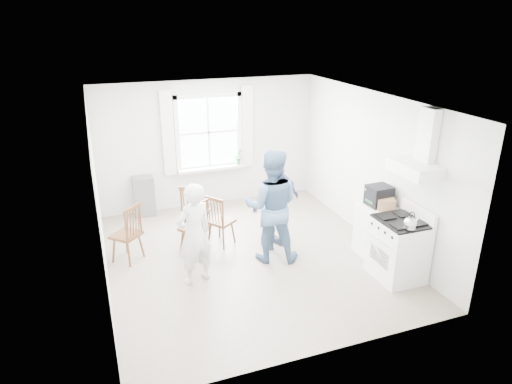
% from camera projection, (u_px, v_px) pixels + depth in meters
% --- Properties ---
extents(room_shell, '(4.62, 5.12, 2.64)m').
position_uv_depth(room_shell, '(249.00, 184.00, 7.14)').
color(room_shell, gray).
rests_on(room_shell, ground).
extents(window_assembly, '(1.88, 0.24, 1.70)m').
position_uv_depth(window_assembly, '(209.00, 137.00, 9.23)').
color(window_assembly, white).
rests_on(window_assembly, room_shell).
extents(range_hood, '(0.45, 0.76, 0.94)m').
position_uv_depth(range_hood, '(419.00, 157.00, 6.41)').
color(range_hood, white).
rests_on(range_hood, room_shell).
extents(shelf_unit, '(0.40, 0.30, 0.80)m').
position_uv_depth(shelf_unit, '(144.00, 196.00, 9.06)').
color(shelf_unit, slate).
rests_on(shelf_unit, ground).
extents(gas_stove, '(0.68, 0.76, 1.12)m').
position_uv_depth(gas_stove, '(398.00, 248.00, 6.87)').
color(gas_stove, white).
rests_on(gas_stove, ground).
extents(kettle, '(0.19, 0.19, 0.27)m').
position_uv_depth(kettle, '(410.00, 223.00, 6.39)').
color(kettle, silver).
rests_on(kettle, gas_stove).
extents(low_cabinet, '(0.50, 0.55, 0.90)m').
position_uv_depth(low_cabinet, '(375.00, 230.00, 7.52)').
color(low_cabinet, white).
rests_on(low_cabinet, ground).
extents(stereo_stack, '(0.38, 0.34, 0.33)m').
position_uv_depth(stereo_stack, '(379.00, 196.00, 7.31)').
color(stereo_stack, black).
rests_on(stereo_stack, low_cabinet).
extents(cardboard_box, '(0.32, 0.28, 0.17)m').
position_uv_depth(cardboard_box, '(386.00, 204.00, 7.18)').
color(cardboard_box, '#A0734D').
rests_on(cardboard_box, low_cabinet).
extents(windsor_chair_a, '(0.55, 0.55, 0.95)m').
position_uv_depth(windsor_chair_a, '(198.00, 221.00, 7.54)').
color(windsor_chair_a, '#4E2C19').
rests_on(windsor_chair_a, ground).
extents(windsor_chair_b, '(0.60, 0.59, 1.04)m').
position_uv_depth(windsor_chair_b, '(193.00, 207.00, 7.96)').
color(windsor_chair_b, '#4E2C19').
rests_on(windsor_chair_b, ground).
extents(windsor_chair_c, '(0.58, 0.58, 0.99)m').
position_uv_depth(windsor_chair_c, '(131.00, 227.00, 7.27)').
color(windsor_chair_c, '#4E2C19').
rests_on(windsor_chair_c, ground).
extents(person_left, '(0.73, 0.73, 1.57)m').
position_uv_depth(person_left, '(194.00, 234.00, 6.64)').
color(person_left, silver).
rests_on(person_left, ground).
extents(person_mid, '(1.18, 1.18, 1.86)m').
position_uv_depth(person_mid, '(271.00, 206.00, 7.24)').
color(person_mid, slate).
rests_on(person_mid, ground).
extents(person_right, '(1.23, 1.23, 1.65)m').
position_uv_depth(person_right, '(276.00, 202.00, 7.67)').
color(person_right, navy).
rests_on(person_right, ground).
extents(potted_plant, '(0.23, 0.23, 0.32)m').
position_uv_depth(potted_plant, '(238.00, 157.00, 9.50)').
color(potted_plant, '#34753C').
rests_on(potted_plant, window_assembly).
extents(windsor_chair_d, '(0.54, 0.54, 0.93)m').
position_uv_depth(windsor_chair_d, '(217.00, 216.00, 7.78)').
color(windsor_chair_d, '#4E2C19').
rests_on(windsor_chair_d, ground).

